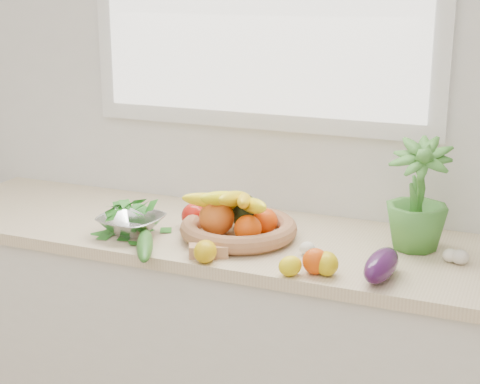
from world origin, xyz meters
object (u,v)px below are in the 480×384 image
at_px(apple, 194,216).
at_px(potted_herb, 418,195).
at_px(eggplant, 381,265).
at_px(cucumber, 145,245).
at_px(colander_with_spinach, 131,218).
at_px(fruit_basket, 238,222).

distance_m(apple, potted_herb, 0.74).
relative_size(eggplant, cucumber, 0.76).
xyz_separation_m(eggplant, colander_with_spinach, (-0.84, 0.06, 0.01)).
distance_m(fruit_basket, colander_with_spinach, 0.35).
bearing_deg(eggplant, fruit_basket, 162.24).
xyz_separation_m(apple, fruit_basket, (0.17, -0.03, 0.01)).
xyz_separation_m(fruit_basket, colander_with_spinach, (-0.34, -0.11, 0.00)).
distance_m(potted_herb, fruit_basket, 0.58).
height_order(apple, eggplant, apple).
bearing_deg(fruit_basket, potted_herb, 12.46).
distance_m(eggplant, cucumber, 0.72).
relative_size(potted_herb, colander_with_spinach, 1.54).
height_order(apple, cucumber, apple).
height_order(potted_herb, fruit_basket, potted_herb).
relative_size(eggplant, fruit_basket, 0.54).
bearing_deg(eggplant, apple, 164.18).
height_order(cucumber, potted_herb, potted_herb).
bearing_deg(apple, eggplant, -15.82).
bearing_deg(fruit_basket, cucumber, -131.79).
bearing_deg(potted_herb, cucumber, -154.83).
xyz_separation_m(eggplant, fruit_basket, (-0.51, 0.16, 0.01)).
distance_m(eggplant, colander_with_spinach, 0.85).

